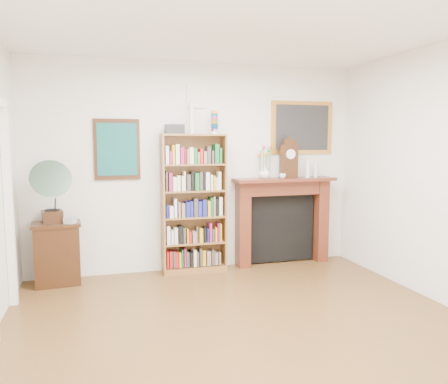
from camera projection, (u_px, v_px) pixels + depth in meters
name	position (u px, v px, depth m)	size (l,w,h in m)	color
room	(262.00, 185.00, 3.55)	(4.51, 5.01, 2.81)	brown
teal_poster	(117.00, 149.00, 5.61)	(0.58, 0.04, 0.78)	black
small_picture	(196.00, 96.00, 5.81)	(0.26, 0.04, 0.30)	white
gilt_painting	(302.00, 128.00, 6.28)	(0.95, 0.04, 0.75)	#C68833
bookshelf	(194.00, 196.00, 5.80)	(0.86, 0.32, 2.13)	brown
side_cabinet	(57.00, 253.00, 5.35)	(0.56, 0.41, 0.77)	black
fireplace	(282.00, 213.00, 6.25)	(1.48, 0.38, 1.24)	#482010
gramophone	(50.00, 188.00, 5.18)	(0.57, 0.66, 0.77)	black
cd_stack	(70.00, 220.00, 5.25)	(0.12, 0.12, 0.08)	silver
mantel_clock	(289.00, 159.00, 6.15)	(0.23, 0.14, 0.54)	black
flower_vase	(265.00, 173.00, 6.06)	(0.16, 0.16, 0.16)	white
teacup	(283.00, 176.00, 6.08)	(0.09, 0.09, 0.07)	silver
bottle_left	(308.00, 169.00, 6.19)	(0.07, 0.07, 0.24)	silver
bottle_right	(316.00, 170.00, 6.25)	(0.06, 0.06, 0.20)	silver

